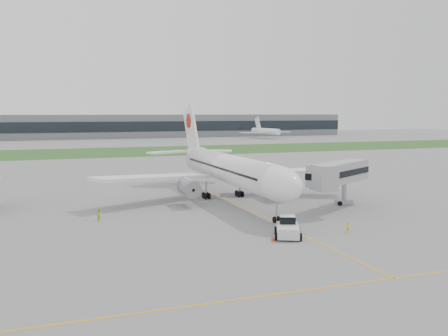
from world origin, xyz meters
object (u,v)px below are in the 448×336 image
object	(u,v)px
pushback_tug	(288,228)
jet_bridge	(337,174)
airliner	(227,168)
ground_crew_near	(347,227)

from	to	relation	value
pushback_tug	jet_bridge	size ratio (longest dim) A/B	0.36
airliner	jet_bridge	bearing A→B (deg)	-46.35
pushback_tug	jet_bridge	world-z (taller)	jet_bridge
pushback_tug	ground_crew_near	size ratio (longest dim) A/B	3.43
airliner	jet_bridge	size ratio (longest dim) A/B	3.56
pushback_tug	ground_crew_near	world-z (taller)	pushback_tug
jet_bridge	ground_crew_near	bearing A→B (deg)	-148.67
airliner	pushback_tug	xyz separation A→B (m)	(-2.10, -27.41, -4.54)
pushback_tug	airliner	bearing A→B (deg)	110.33
airliner	ground_crew_near	bearing A→B (deg)	-77.99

